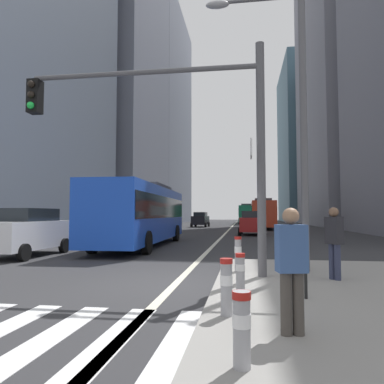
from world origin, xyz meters
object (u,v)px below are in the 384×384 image
(pedestrian_walking, at_px, (334,239))
(bollard_right, at_px, (240,270))
(traffic_signal_gantry, at_px, (176,123))
(city_bus_red_distant, at_px, (247,213))
(car_receding_near, at_px, (252,223))
(city_bus_red_receding, at_px, (262,213))
(city_bus_blue_oncoming, at_px, (142,212))
(bollard_back, at_px, (238,252))
(bollard_left, at_px, (226,284))
(car_oncoming_mid, at_px, (200,219))
(pedestrian_waiting, at_px, (292,264))
(bollard_front, at_px, (242,325))
(sedan_white_oncoming, at_px, (26,232))
(street_lamp_post, at_px, (303,87))

(pedestrian_walking, bearing_deg, bollard_right, -144.78)
(traffic_signal_gantry, distance_m, pedestrian_walking, 4.93)
(city_bus_red_distant, relative_size, car_receding_near, 2.56)
(city_bus_red_receding, distance_m, city_bus_red_distant, 20.85)
(city_bus_blue_oncoming, distance_m, traffic_signal_gantry, 10.44)
(pedestrian_walking, bearing_deg, bollard_back, 158.31)
(bollard_left, xyz_separation_m, bollard_back, (0.10, 4.35, 0.04))
(city_bus_red_distant, xyz_separation_m, bollard_left, (-0.71, -58.17, -1.20))
(car_oncoming_mid, height_order, bollard_right, car_oncoming_mid)
(bollard_left, bearing_deg, pedestrian_waiting, -40.75)
(car_receding_near, height_order, traffic_signal_gantry, traffic_signal_gantry)
(bollard_front, distance_m, pedestrian_waiting, 1.37)
(car_oncoming_mid, height_order, pedestrian_waiting, car_oncoming_mid)
(sedan_white_oncoming, xyz_separation_m, bollard_left, (8.53, -7.98, -0.35))
(traffic_signal_gantry, height_order, bollard_back, traffic_signal_gantry)
(city_bus_red_distant, bearing_deg, pedestrian_waiting, -89.82)
(city_bus_red_receding, bearing_deg, pedestrian_waiting, -92.20)
(pedestrian_walking, bearing_deg, car_oncoming_mid, 101.65)
(city_bus_blue_oncoming, height_order, traffic_signal_gantry, traffic_signal_gantry)
(city_bus_red_distant, xyz_separation_m, street_lamp_post, (1.24, -53.51, 3.45))
(bollard_back, bearing_deg, city_bus_blue_oncoming, 120.82)
(pedestrian_walking, bearing_deg, car_receding_near, 94.26)
(bollard_right, bearing_deg, bollard_left, -95.85)
(city_bus_red_receding, distance_m, car_receding_near, 13.23)
(car_receding_near, distance_m, bollard_right, 22.41)
(bollard_right, relative_size, bollard_back, 0.80)
(city_bus_red_receding, bearing_deg, sedan_white_oncoming, -110.32)
(pedestrian_waiting, bearing_deg, city_bus_red_distant, 90.18)
(car_receding_near, distance_m, bollard_back, 19.93)
(bollard_left, relative_size, bollard_back, 0.92)
(sedan_white_oncoming, bearing_deg, pedestrian_waiting, -42.87)
(car_receding_near, xyz_separation_m, bollard_right, (-0.67, -22.40, -0.41))
(car_receding_near, xyz_separation_m, pedestrian_walking, (1.55, -20.83, 0.12))
(city_bus_red_distant, distance_m, bollard_front, 60.07)
(city_bus_blue_oncoming, height_order, city_bus_red_distant, same)
(city_bus_red_receding, bearing_deg, bollard_right, -93.48)
(sedan_white_oncoming, xyz_separation_m, bollard_front, (8.78, -9.86, -0.41))
(car_oncoming_mid, xyz_separation_m, car_receding_near, (6.33, -17.42, 0.00))
(bollard_back, xyz_separation_m, pedestrian_waiting, (0.79, -5.12, 0.38))
(sedan_white_oncoming, bearing_deg, pedestrian_walking, -22.58)
(car_receding_near, xyz_separation_m, traffic_signal_gantry, (-2.34, -20.66, 3.14))
(bollard_front, bearing_deg, sedan_white_oncoming, 131.68)
(car_receding_near, xyz_separation_m, bollard_front, (-0.61, -26.15, -0.41))
(city_bus_red_distant, height_order, bollard_left, city_bus_red_distant)
(sedan_white_oncoming, relative_size, bollard_left, 4.92)
(city_bus_blue_oncoming, xyz_separation_m, bollard_back, (5.23, -8.76, -1.16))
(bollard_front, bearing_deg, city_bus_red_distant, 89.56)
(bollard_left, height_order, bollard_back, bollard_back)
(car_receding_near, relative_size, traffic_signal_gantry, 0.66)
(car_receding_near, relative_size, street_lamp_post, 0.54)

